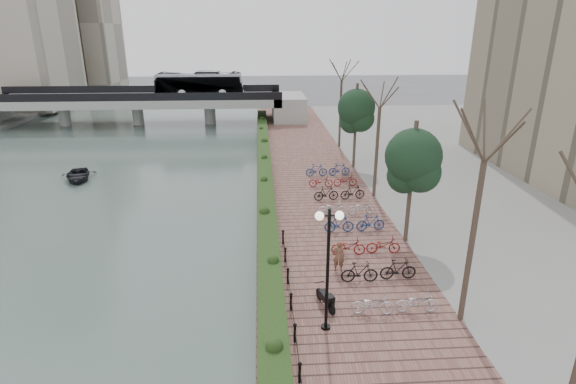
{
  "coord_description": "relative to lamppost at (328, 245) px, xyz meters",
  "views": [
    {
      "loc": [
        0.3,
        -12.45,
        11.13
      ],
      "look_at": [
        1.91,
        12.93,
        2.0
      ],
      "focal_mm": 28.0,
      "sensor_mm": 36.0,
      "label": 1
    }
  ],
  "objects": [
    {
      "name": "inland_pavement",
      "position": [
        17.37,
        15.77,
        -3.76
      ],
      "size": [
        24.0,
        75.0,
        0.5
      ],
      "primitive_type": "cube",
      "color": "gray",
      "rests_on": "ground"
    },
    {
      "name": "pedestrian",
      "position": [
        1.2,
        4.28,
        -2.75
      ],
      "size": [
        0.63,
        0.49,
        1.54
      ],
      "primitive_type": "imported",
      "rotation": [
        0.0,
        0.0,
        2.9
      ],
      "color": "brown",
      "rests_on": "promenade"
    },
    {
      "name": "motorcycle",
      "position": [
        0.18,
        1.39,
        -3.09
      ],
      "size": [
        0.84,
        1.43,
        0.85
      ],
      "primitive_type": null,
      "rotation": [
        0.0,
        0.0,
        0.32
      ],
      "color": "black",
      "rests_on": "promenade"
    },
    {
      "name": "lamppost",
      "position": [
        0.0,
        0.0,
        0.0
      ],
      "size": [
        1.02,
        0.32,
        4.88
      ],
      "color": "black",
      "rests_on": "promenade"
    },
    {
      "name": "bicycle_parking",
      "position": [
        2.87,
        9.67,
        -3.04
      ],
      "size": [
        2.4,
        19.89,
        1.0
      ],
      "color": "#B8B9BD",
      "rests_on": "promenade"
    },
    {
      "name": "boat",
      "position": [
        -16.79,
        20.54,
        -3.61
      ],
      "size": [
        3.59,
        4.32,
        0.77
      ],
      "primitive_type": "imported",
      "rotation": [
        0.0,
        0.0,
        0.28
      ],
      "color": "black",
      "rests_on": "river_water"
    },
    {
      "name": "chain_fence",
      "position": [
        -1.23,
        0.27,
        -3.16
      ],
      "size": [
        0.1,
        14.1,
        0.7
      ],
      "color": "black",
      "rests_on": "promenade"
    },
    {
      "name": "ground",
      "position": [
        -2.63,
        -1.73,
        -4.01
      ],
      "size": [
        220.0,
        220.0,
        0.0
      ],
      "primitive_type": "plane",
      "color": "#59595B",
      "rests_on": "ground"
    },
    {
      "name": "street_trees",
      "position": [
        5.37,
        10.95,
        -0.33
      ],
      "size": [
        3.2,
        37.12,
        6.8
      ],
      "color": "#31281D",
      "rests_on": "promenade"
    },
    {
      "name": "hedge",
      "position": [
        -2.03,
        18.27,
        -3.21
      ],
      "size": [
        1.1,
        56.0,
        0.6
      ],
      "primitive_type": "cube",
      "color": "#1B3212",
      "rests_on": "promenade"
    },
    {
      "name": "river_water",
      "position": [
        -17.63,
        23.27,
        -4.0
      ],
      "size": [
        30.0,
        130.0,
        0.02
      ],
      "primitive_type": "cube",
      "color": "#495C56",
      "rests_on": "ground"
    },
    {
      "name": "promenade",
      "position": [
        1.37,
        15.77,
        -3.76
      ],
      "size": [
        8.0,
        75.0,
        0.5
      ],
      "primitive_type": "cube",
      "color": "brown",
      "rests_on": "ground"
    },
    {
      "name": "bridge",
      "position": [
        -15.99,
        43.27,
        -0.64
      ],
      "size": [
        36.0,
        10.77,
        6.5
      ],
      "color": "gray",
      "rests_on": "ground"
    }
  ]
}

